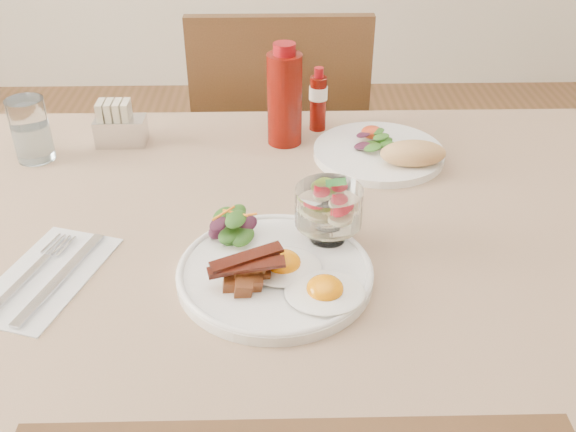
# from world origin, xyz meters

# --- Properties ---
(table) EXTENTS (1.33, 0.88, 0.75)m
(table) POSITION_xyz_m (0.00, 0.00, 0.66)
(table) COLOR #503219
(table) RESTS_ON ground
(chair_far) EXTENTS (0.42, 0.42, 0.93)m
(chair_far) POSITION_xyz_m (0.00, 0.66, 0.52)
(chair_far) COLOR #503219
(chair_far) RESTS_ON ground
(main_plate) EXTENTS (0.28, 0.28, 0.02)m
(main_plate) POSITION_xyz_m (-0.01, -0.14, 0.76)
(main_plate) COLOR white
(main_plate) RESTS_ON table
(fried_eggs) EXTENTS (0.18, 0.17, 0.03)m
(fried_eggs) POSITION_xyz_m (0.02, -0.17, 0.78)
(fried_eggs) COLOR white
(fried_eggs) RESTS_ON main_plate
(bacon_potato_pile) EXTENTS (0.11, 0.07, 0.04)m
(bacon_potato_pile) POSITION_xyz_m (-0.05, -0.17, 0.79)
(bacon_potato_pile) COLOR brown
(bacon_potato_pile) RESTS_ON main_plate
(side_salad) EXTENTS (0.09, 0.08, 0.05)m
(side_salad) POSITION_xyz_m (-0.08, -0.06, 0.79)
(side_salad) COLOR #1F4C14
(side_salad) RESTS_ON main_plate
(fruit_cup) EXTENTS (0.10, 0.10, 0.10)m
(fruit_cup) POSITION_xyz_m (0.07, -0.07, 0.82)
(fruit_cup) COLOR white
(fruit_cup) RESTS_ON main_plate
(second_plate) EXTENTS (0.25, 0.25, 0.06)m
(second_plate) POSITION_xyz_m (0.20, 0.21, 0.77)
(second_plate) COLOR white
(second_plate) RESTS_ON table
(ketchup_bottle) EXTENTS (0.07, 0.07, 0.20)m
(ketchup_bottle) POSITION_xyz_m (0.01, 0.29, 0.85)
(ketchup_bottle) COLOR #5B0B05
(ketchup_bottle) RESTS_ON table
(hot_sauce_bottle) EXTENTS (0.04, 0.04, 0.13)m
(hot_sauce_bottle) POSITION_xyz_m (0.08, 0.35, 0.82)
(hot_sauce_bottle) COLOR #5B0B05
(hot_sauce_bottle) RESTS_ON table
(sugar_caddy) EXTENTS (0.10, 0.05, 0.09)m
(sugar_caddy) POSITION_xyz_m (-0.32, 0.29, 0.79)
(sugar_caddy) COLOR silver
(sugar_caddy) RESTS_ON table
(water_glass) EXTENTS (0.07, 0.07, 0.12)m
(water_glass) POSITION_xyz_m (-0.47, 0.23, 0.80)
(water_glass) COLOR white
(water_glass) RESTS_ON table
(napkin_cutlery) EXTENTS (0.19, 0.25, 0.01)m
(napkin_cutlery) POSITION_xyz_m (-0.34, -0.13, 0.75)
(napkin_cutlery) COLOR silver
(napkin_cutlery) RESTS_ON table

